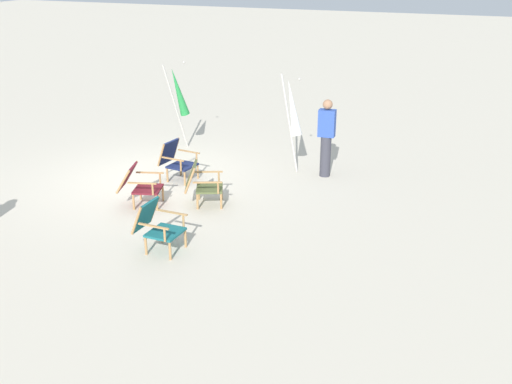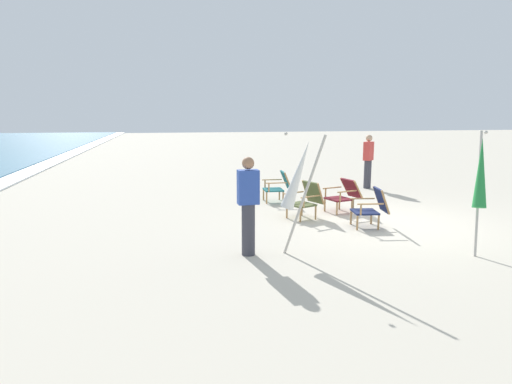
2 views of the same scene
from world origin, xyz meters
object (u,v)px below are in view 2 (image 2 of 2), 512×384
person_near_chairs (368,161)px  person_by_waterline (248,205)px  beach_chair_back_left (372,206)px  beach_chair_back_right (279,185)px  umbrella_furled_green (481,174)px  beach_chair_far_center (344,194)px  umbrella_furled_white (298,176)px  beach_chair_front_right (307,199)px

person_near_chairs → person_by_waterline: 7.42m
beach_chair_back_left → person_near_chairs: (4.44, -1.83, 0.41)m
person_near_chairs → beach_chair_back_right: bearing=116.4°
beach_chair_back_right → umbrella_furled_green: 5.40m
beach_chair_far_center → umbrella_furled_green: 3.66m
beach_chair_back_left → umbrella_furled_white: 2.65m
beach_chair_back_left → beach_chair_far_center: bearing=1.5°
beach_chair_back_left → person_by_waterline: 3.12m
umbrella_furled_green → person_near_chairs: (6.37, -0.86, -0.51)m
beach_chair_far_center → person_near_chairs: bearing=-32.2°
umbrella_furled_green → person_by_waterline: (0.56, 3.76, -0.51)m
beach_chair_back_right → person_near_chairs: (1.55, -3.12, 0.41)m
person_near_chairs → beach_chair_front_right: bearing=139.6°
beach_chair_front_right → person_by_waterline: size_ratio=0.53×
beach_chair_back_left → person_by_waterline: bearing=116.1°
beach_chair_front_right → beach_chair_far_center: size_ratio=0.96×
umbrella_furled_green → person_near_chairs: bearing=-7.7°
person_near_chairs → person_by_waterline: bearing=141.5°
beach_chair_back_right → beach_chair_far_center: (-1.43, -1.25, -0.01)m
beach_chair_front_right → umbrella_furled_white: bearing=160.5°
beach_chair_back_left → beach_chair_front_right: bearing=47.5°
umbrella_furled_white → beach_chair_far_center: bearing=-33.2°
beach_chair_back_right → person_near_chairs: person_near_chairs is taller
beach_chair_front_right → beach_chair_back_right: size_ratio=1.08×
beach_chair_front_right → beach_chair_back_right: 1.90m
person_by_waterline → beach_chair_far_center: bearing=-44.1°
beach_chair_front_right → umbrella_furled_green: (-2.93, -2.07, 0.91)m
beach_chair_back_right → person_near_chairs: size_ratio=0.49×
umbrella_furled_white → beach_chair_back_left: bearing=-52.8°
beach_chair_front_right → umbrella_furled_green: umbrella_furled_green is taller
beach_chair_back_right → beach_chair_front_right: bearing=-174.1°
beach_chair_front_right → person_by_waterline: person_by_waterline is taller
umbrella_furled_green → person_by_waterline: size_ratio=1.26×
umbrella_furled_white → person_near_chairs: size_ratio=1.24×
beach_chair_back_right → person_by_waterline: (-4.26, 1.49, 0.41)m
beach_chair_back_right → umbrella_furled_green: umbrella_furled_green is taller
person_by_waterline → umbrella_furled_green: bearing=-98.5°
beach_chair_far_center → person_by_waterline: size_ratio=0.56×
beach_chair_front_right → person_by_waterline: bearing=144.6°
umbrella_furled_green → beach_chair_back_left: bearing=26.9°
umbrella_furled_white → person_by_waterline: 0.94m
beach_chair_far_center → person_near_chairs: 3.54m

